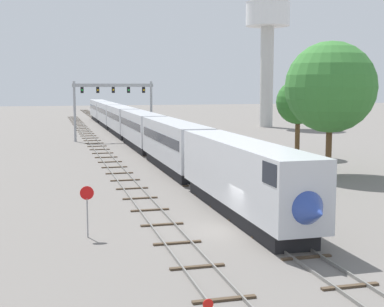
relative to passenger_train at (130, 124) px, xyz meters
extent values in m
plane|color=slate|center=(-2.00, -52.40, -2.61)|extent=(400.00, 400.00, 0.00)
cube|color=slate|center=(-0.72, 7.60, -2.53)|extent=(0.07, 200.00, 0.16)
cube|color=slate|center=(0.72, 7.60, -2.53)|extent=(0.07, 200.00, 0.16)
cube|color=#473828|center=(0.00, -62.40, -2.56)|extent=(2.60, 0.24, 0.10)
cube|color=#473828|center=(0.00, -58.40, -2.56)|extent=(2.60, 0.24, 0.10)
cube|color=#473828|center=(0.00, -54.40, -2.56)|extent=(2.60, 0.24, 0.10)
cube|color=#473828|center=(0.00, -50.40, -2.56)|extent=(2.60, 0.24, 0.10)
cube|color=#473828|center=(0.00, -46.40, -2.56)|extent=(2.60, 0.24, 0.10)
cube|color=#473828|center=(0.00, -42.40, -2.56)|extent=(2.60, 0.24, 0.10)
cube|color=#473828|center=(0.00, -38.40, -2.56)|extent=(2.60, 0.24, 0.10)
cube|color=#473828|center=(0.00, -34.40, -2.56)|extent=(2.60, 0.24, 0.10)
cube|color=#473828|center=(0.00, -30.40, -2.56)|extent=(2.60, 0.24, 0.10)
cube|color=#473828|center=(0.00, -26.40, -2.56)|extent=(2.60, 0.24, 0.10)
cube|color=#473828|center=(0.00, -22.40, -2.56)|extent=(2.60, 0.24, 0.10)
cube|color=#473828|center=(0.00, -18.40, -2.56)|extent=(2.60, 0.24, 0.10)
cube|color=#473828|center=(0.00, -14.40, -2.56)|extent=(2.60, 0.24, 0.10)
cube|color=#473828|center=(0.00, -10.40, -2.56)|extent=(2.60, 0.24, 0.10)
cube|color=#473828|center=(0.00, -6.40, -2.56)|extent=(2.60, 0.24, 0.10)
cube|color=#473828|center=(0.00, -2.40, -2.56)|extent=(2.60, 0.24, 0.10)
cube|color=#473828|center=(0.00, 1.60, -2.56)|extent=(2.60, 0.24, 0.10)
cube|color=#473828|center=(0.00, 5.60, -2.56)|extent=(2.60, 0.24, 0.10)
cube|color=#473828|center=(0.00, 9.60, -2.56)|extent=(2.60, 0.24, 0.10)
cube|color=#473828|center=(0.00, 13.60, -2.56)|extent=(2.60, 0.24, 0.10)
cube|color=#473828|center=(0.00, 17.60, -2.56)|extent=(2.60, 0.24, 0.10)
cube|color=#473828|center=(0.00, 21.60, -2.56)|extent=(2.60, 0.24, 0.10)
cube|color=#473828|center=(0.00, 25.60, -2.56)|extent=(2.60, 0.24, 0.10)
cube|color=#473828|center=(0.00, 29.60, -2.56)|extent=(2.60, 0.24, 0.10)
cube|color=#473828|center=(0.00, 33.60, -2.56)|extent=(2.60, 0.24, 0.10)
cube|color=#473828|center=(0.00, 37.60, -2.56)|extent=(2.60, 0.24, 0.10)
cube|color=#473828|center=(0.00, 41.60, -2.56)|extent=(2.60, 0.24, 0.10)
cube|color=#473828|center=(0.00, 45.60, -2.56)|extent=(2.60, 0.24, 0.10)
cube|color=#473828|center=(0.00, 49.60, -2.56)|extent=(2.60, 0.24, 0.10)
cube|color=#473828|center=(0.00, 53.60, -2.56)|extent=(2.60, 0.24, 0.10)
cube|color=#473828|center=(0.00, 57.60, -2.56)|extent=(2.60, 0.24, 0.10)
cube|color=#473828|center=(0.00, 61.60, -2.56)|extent=(2.60, 0.24, 0.10)
cube|color=#473828|center=(0.00, 65.60, -2.56)|extent=(2.60, 0.24, 0.10)
cube|color=#473828|center=(0.00, 69.60, -2.56)|extent=(2.60, 0.24, 0.10)
cube|color=#473828|center=(0.00, 73.60, -2.56)|extent=(2.60, 0.24, 0.10)
cube|color=#473828|center=(0.00, 77.60, -2.56)|extent=(2.60, 0.24, 0.10)
cube|color=#473828|center=(0.00, 81.60, -2.56)|extent=(2.60, 0.24, 0.10)
cube|color=#473828|center=(0.00, 85.60, -2.56)|extent=(2.60, 0.24, 0.10)
cube|color=#473828|center=(0.00, 89.60, -2.56)|extent=(2.60, 0.24, 0.10)
cube|color=#473828|center=(0.00, 93.60, -2.56)|extent=(2.60, 0.24, 0.10)
cube|color=#473828|center=(0.00, 97.60, -2.56)|extent=(2.60, 0.24, 0.10)
cube|color=#473828|center=(0.00, 101.60, -2.56)|extent=(2.60, 0.24, 0.10)
cube|color=#473828|center=(0.00, 105.60, -2.56)|extent=(2.60, 0.24, 0.10)
cube|color=slate|center=(-6.22, -12.40, -2.53)|extent=(0.07, 160.00, 0.16)
cube|color=slate|center=(-4.78, -12.40, -2.53)|extent=(0.07, 160.00, 0.16)
cube|color=#473828|center=(-5.50, -62.40, -2.56)|extent=(2.60, 0.24, 0.10)
cube|color=#473828|center=(-5.50, -58.40, -2.56)|extent=(2.60, 0.24, 0.10)
cube|color=#473828|center=(-5.50, -54.40, -2.56)|extent=(2.60, 0.24, 0.10)
cube|color=#473828|center=(-5.50, -50.40, -2.56)|extent=(2.60, 0.24, 0.10)
cube|color=#473828|center=(-5.50, -46.40, -2.56)|extent=(2.60, 0.24, 0.10)
cube|color=#473828|center=(-5.50, -42.40, -2.56)|extent=(2.60, 0.24, 0.10)
cube|color=#473828|center=(-5.50, -38.40, -2.56)|extent=(2.60, 0.24, 0.10)
cube|color=#473828|center=(-5.50, -34.40, -2.56)|extent=(2.60, 0.24, 0.10)
cube|color=#473828|center=(-5.50, -30.40, -2.56)|extent=(2.60, 0.24, 0.10)
cube|color=#473828|center=(-5.50, -26.40, -2.56)|extent=(2.60, 0.24, 0.10)
cube|color=#473828|center=(-5.50, -22.40, -2.56)|extent=(2.60, 0.24, 0.10)
cube|color=#473828|center=(-5.50, -18.40, -2.56)|extent=(2.60, 0.24, 0.10)
cube|color=#473828|center=(-5.50, -14.40, -2.56)|extent=(2.60, 0.24, 0.10)
cube|color=#473828|center=(-5.50, -10.40, -2.56)|extent=(2.60, 0.24, 0.10)
cube|color=#473828|center=(-5.50, -6.40, -2.56)|extent=(2.60, 0.24, 0.10)
cube|color=#473828|center=(-5.50, -2.40, -2.56)|extent=(2.60, 0.24, 0.10)
cube|color=#473828|center=(-5.50, 1.60, -2.56)|extent=(2.60, 0.24, 0.10)
cube|color=#473828|center=(-5.50, 5.60, -2.56)|extent=(2.60, 0.24, 0.10)
cube|color=#473828|center=(-5.50, 9.60, -2.56)|extent=(2.60, 0.24, 0.10)
cube|color=#473828|center=(-5.50, 13.60, -2.56)|extent=(2.60, 0.24, 0.10)
cube|color=#473828|center=(-5.50, 17.60, -2.56)|extent=(2.60, 0.24, 0.10)
cube|color=#473828|center=(-5.50, 21.60, -2.56)|extent=(2.60, 0.24, 0.10)
cube|color=#473828|center=(-5.50, 25.60, -2.56)|extent=(2.60, 0.24, 0.10)
cube|color=#473828|center=(-5.50, 29.60, -2.56)|extent=(2.60, 0.24, 0.10)
cube|color=#473828|center=(-5.50, 33.60, -2.56)|extent=(2.60, 0.24, 0.10)
cube|color=#473828|center=(-5.50, 37.60, -2.56)|extent=(2.60, 0.24, 0.10)
cube|color=#473828|center=(-5.50, 41.60, -2.56)|extent=(2.60, 0.24, 0.10)
cube|color=#473828|center=(-5.50, 45.60, -2.56)|extent=(2.60, 0.24, 0.10)
cube|color=#473828|center=(-5.50, 49.60, -2.56)|extent=(2.60, 0.24, 0.10)
cube|color=#473828|center=(-5.50, 53.60, -2.56)|extent=(2.60, 0.24, 0.10)
cube|color=#473828|center=(-5.50, 57.60, -2.56)|extent=(2.60, 0.24, 0.10)
cube|color=#473828|center=(-5.50, 61.60, -2.56)|extent=(2.60, 0.24, 0.10)
cube|color=#473828|center=(-5.50, 65.60, -2.56)|extent=(2.60, 0.24, 0.10)
cube|color=silver|center=(0.00, -49.15, 0.29)|extent=(3.00, 18.51, 3.80)
cone|color=#2D479E|center=(0.00, -58.60, -0.11)|extent=(2.88, 2.60, 2.88)
cube|color=black|center=(0.00, -57.20, 1.43)|extent=(3.04, 1.80, 1.10)
cube|color=black|center=(0.00, -49.15, -2.11)|extent=(2.52, 16.66, 1.00)
cube|color=#B7BABF|center=(0.00, -29.64, 0.29)|extent=(3.00, 18.51, 3.80)
cube|color=black|center=(0.00, -29.64, 0.69)|extent=(3.04, 17.03, 0.90)
cube|color=black|center=(0.00, -29.64, -2.11)|extent=(2.52, 16.66, 1.00)
cube|color=#B7BABF|center=(0.00, -10.13, 0.29)|extent=(3.00, 18.51, 3.80)
cube|color=black|center=(0.00, -10.13, 0.69)|extent=(3.04, 17.03, 0.90)
cube|color=black|center=(0.00, -10.13, -2.11)|extent=(2.52, 16.66, 1.00)
cube|color=#B7BABF|center=(0.00, 9.37, 0.29)|extent=(3.00, 18.51, 3.80)
cube|color=black|center=(0.00, 9.37, 0.69)|extent=(3.04, 17.03, 0.90)
cube|color=black|center=(0.00, 9.37, -2.11)|extent=(2.52, 16.66, 1.00)
cube|color=#B7BABF|center=(0.00, 28.88, 0.29)|extent=(3.00, 18.51, 3.80)
cube|color=black|center=(0.00, 28.88, 0.69)|extent=(3.04, 17.03, 0.90)
cube|color=black|center=(0.00, 28.88, -2.11)|extent=(2.52, 16.66, 1.00)
cube|color=#B7BABF|center=(0.00, 48.39, 0.29)|extent=(3.00, 18.51, 3.80)
cube|color=black|center=(0.00, 48.39, 0.69)|extent=(3.04, 17.03, 0.90)
cube|color=black|center=(0.00, 48.39, -2.11)|extent=(2.52, 16.66, 1.00)
cylinder|color=#999BA0|center=(-8.00, 1.11, 1.85)|extent=(0.36, 0.36, 8.93)
cylinder|color=#999BA0|center=(3.50, 1.11, 1.85)|extent=(0.36, 0.36, 8.93)
cube|color=#999BA0|center=(-2.25, 1.11, 5.72)|extent=(12.10, 0.36, 0.50)
cube|color=black|center=(-6.85, 1.16, 5.02)|extent=(0.44, 0.32, 0.90)
sphere|color=green|center=(-6.85, 0.97, 5.02)|extent=(0.28, 0.28, 0.28)
cube|color=black|center=(-4.55, 1.16, 5.02)|extent=(0.44, 0.32, 0.90)
sphere|color=yellow|center=(-4.55, 0.97, 5.02)|extent=(0.28, 0.28, 0.28)
cube|color=black|center=(-2.25, 1.16, 5.02)|extent=(0.44, 0.32, 0.90)
sphere|color=yellow|center=(-2.25, 0.97, 5.02)|extent=(0.28, 0.28, 0.28)
cube|color=black|center=(0.05, 1.16, 5.02)|extent=(0.44, 0.32, 0.90)
sphere|color=green|center=(0.05, 0.97, 5.02)|extent=(0.28, 0.28, 0.28)
cube|color=black|center=(2.35, 1.16, 5.02)|extent=(0.44, 0.32, 0.90)
sphere|color=yellow|center=(2.35, 0.97, 5.02)|extent=(0.28, 0.28, 0.28)
cylinder|color=beige|center=(30.61, 20.99, 7.34)|extent=(2.60, 2.60, 19.90)
cylinder|color=white|center=(30.61, 20.99, 19.58)|extent=(8.57, 8.57, 4.58)
cylinder|color=red|center=(-7.10, -65.55, -1.33)|extent=(0.36, 0.03, 0.36)
cylinder|color=gray|center=(-10.00, -51.92, -1.51)|extent=(0.08, 0.08, 2.20)
cylinder|color=red|center=(-10.00, -51.94, -0.11)|extent=(0.76, 0.03, 0.76)
cylinder|color=brown|center=(16.25, -23.33, -0.31)|extent=(0.56, 0.56, 4.61)
sphere|color=#2D6B28|center=(16.25, -23.33, 3.80)|extent=(5.14, 5.14, 5.14)
cylinder|color=brown|center=(13.23, -36.24, 0.01)|extent=(0.56, 0.56, 5.25)
sphere|color=#387A33|center=(13.23, -36.24, 5.57)|extent=(8.38, 8.38, 8.38)
camera|label=1|loc=(-11.98, -81.97, 5.76)|focal=51.43mm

